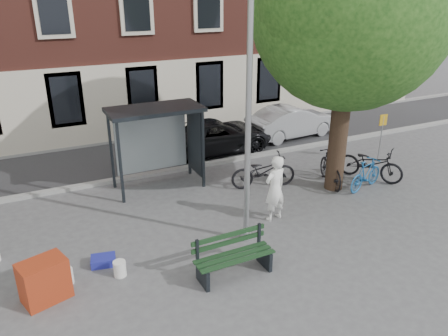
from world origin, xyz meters
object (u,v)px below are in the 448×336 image
Objects in this scene: car_silver at (292,122)px; notice_sign at (382,128)px; bike_a at (263,171)px; bike_c at (371,163)px; lamppost at (248,135)px; red_stand at (44,281)px; bike_b at (366,174)px; painter at (275,188)px; bike_d at (331,168)px; car_dark at (216,136)px; bench at (233,257)px; bus_shelter at (167,127)px.

car_silver is 4.07m from notice_sign.
bike_a is 0.98× the size of bike_c.
lamppost is at bearing -153.32° from notice_sign.
car_silver is 4.50× the size of red_stand.
bike_b is 2.81m from notice_sign.
painter is 0.87× the size of bike_c.
bike_d is at bearing 140.14° from bike_c.
car_dark is 5.00× the size of red_stand.
painter is 3.13m from bike_d.
bench is 5.83m from bike_d.
notice_sign reaches higher than red_stand.
painter reaches higher than red_stand.
notice_sign is (2.93, 0.87, 0.70)m from bike_d.
car_dark reaches higher than bench.
lamppost is at bearing 155.02° from bike_a.
bus_shelter is 1.36× the size of bike_a.
lamppost is 2.29m from painter.
painter reaches higher than bike_d.
bike_c reaches higher than bike_a.
lamppost is 2.92× the size of bike_a.
bus_shelter is 6.79m from bike_c.
painter is at bearing 26.39° from lamppost.
red_stand is at bearing -160.18° from notice_sign.
lamppost reaches higher than car_silver.
notice_sign is at bearing 6.65° from bike_c.
bike_c is at bearing -136.95° from notice_sign.
car_dark is at bearing 43.69° from red_stand.
lamppost is 3.29× the size of painter.
bench is (-2.15, -1.77, -0.50)m from painter.
car_silver is (1.68, 4.70, 0.10)m from bike_d.
bike_a is at bearing -1.18° from bike_d.
bike_d is (5.03, 2.95, 0.14)m from bench.
bus_shelter is (-0.61, 4.11, -0.87)m from lamppost.
bike_c is at bearing 21.75° from bench.
car_silver is (3.69, 0.21, 0.04)m from car_dark.
bench is 0.97× the size of bike_d.
lamppost is 2.86× the size of bike_c.
bike_d reaches higher than bike_b.
bus_shelter is at bearing 126.84° from bike_c.
bike_b is 0.88× the size of bike_d.
painter is 6.16m from notice_sign.
red_stand is at bearing -3.41° from painter.
bike_a reaches higher than bike_b.
bike_c is at bearing -22.67° from bus_shelter.
lamppost is 3.25× the size of bike_d.
bike_d is at bearing 23.64° from lamppost.
bike_b is (2.85, -1.53, -0.05)m from bike_a.
bike_d reaches higher than bike_a.
bike_a is at bearing 22.41° from red_stand.
painter is at bearing 80.15° from bike_b.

